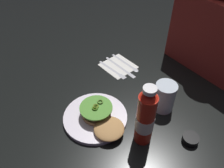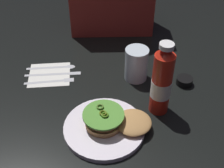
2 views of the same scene
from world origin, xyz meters
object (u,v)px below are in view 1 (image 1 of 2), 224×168
at_px(dinner_plate, 95,117).
at_px(diner_person, 216,24).
at_px(burger_sandwich, 101,117).
at_px(fork_utensil, 114,71).
at_px(spoon_utensil, 128,65).
at_px(ketchup_bottle, 145,118).
at_px(condiment_cup, 190,139).
at_px(water_glass, 164,97).
at_px(butter_knife, 122,68).
at_px(napkin, 118,66).

relative_size(dinner_plate, diner_person, 0.49).
relative_size(dinner_plate, burger_sandwich, 1.20).
bearing_deg(dinner_plate, fork_utensil, 127.95).
bearing_deg(spoon_utensil, ketchup_bottle, -33.60).
relative_size(dinner_plate, fork_utensil, 1.37).
height_order(condiment_cup, fork_utensil, condiment_cup).
distance_m(water_glass, butter_knife, 0.31).
bearing_deg(dinner_plate, diner_person, 86.53).
relative_size(burger_sandwich, ketchup_bottle, 0.82).
height_order(fork_utensil, diner_person, diner_person).
relative_size(fork_utensil, spoon_utensil, 0.97).
height_order(water_glass, diner_person, diner_person).
distance_m(ketchup_bottle, spoon_utensil, 0.45).
relative_size(spoon_utensil, diner_person, 0.37).
bearing_deg(ketchup_bottle, burger_sandwich, -151.44).
bearing_deg(spoon_utensil, dinner_plate, -60.90).
bearing_deg(burger_sandwich, ketchup_bottle, 28.56).
distance_m(water_glass, spoon_utensil, 0.32).
bearing_deg(spoon_utensil, butter_knife, -89.71).
relative_size(butter_knife, spoon_utensil, 1.13).
bearing_deg(ketchup_bottle, diner_person, 104.42).
bearing_deg(butter_knife, fork_utensil, -97.12).
relative_size(ketchup_bottle, condiment_cup, 4.33).
bearing_deg(napkin, butter_knife, 3.13).
height_order(fork_utensil, butter_knife, same).
bearing_deg(fork_utensil, water_glass, 3.10).
height_order(dinner_plate, water_glass, water_glass).
bearing_deg(butter_knife, dinner_plate, -57.28).
bearing_deg(dinner_plate, ketchup_bottle, 25.51).
bearing_deg(ketchup_bottle, napkin, 153.34).
height_order(spoon_utensil, diner_person, diner_person).
xyz_separation_m(dinner_plate, ketchup_bottle, (0.18, 0.09, 0.11)).
bearing_deg(water_glass, fork_utensil, -176.90).
bearing_deg(fork_utensil, spoon_utensil, 86.62).
bearing_deg(napkin, burger_sandwich, -48.96).
height_order(ketchup_bottle, condiment_cup, ketchup_bottle).
distance_m(water_glass, condiment_cup, 0.19).
relative_size(burger_sandwich, diner_person, 0.41).
height_order(burger_sandwich, fork_utensil, burger_sandwich).
bearing_deg(butter_knife, water_glass, -5.01).
bearing_deg(diner_person, dinner_plate, -93.47).
xyz_separation_m(burger_sandwich, diner_person, (0.01, 0.63, 0.19)).
bearing_deg(ketchup_bottle, fork_utensil, 157.30).
height_order(condiment_cup, diner_person, diner_person).
bearing_deg(fork_utensil, butter_knife, 82.88).
height_order(water_glass, fork_utensil, water_glass).
relative_size(dinner_plate, spoon_utensil, 1.33).
xyz_separation_m(dinner_plate, napkin, (-0.21, 0.28, -0.01)).
xyz_separation_m(dinner_plate, fork_utensil, (-0.19, 0.24, -0.00)).
distance_m(fork_utensil, butter_knife, 0.04).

